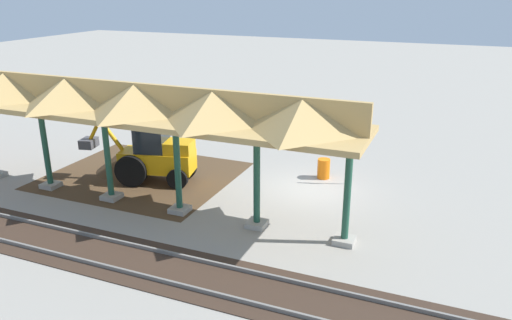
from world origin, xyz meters
TOP-DOWN VIEW (x-y plane):
  - ground_plane at (0.00, 0.00)m, footprint 120.00×120.00m
  - dirt_work_zone at (7.62, 1.37)m, footprint 8.20×7.00m
  - platform_canopy at (5.64, 4.06)m, footprint 17.24×3.20m
  - rail_tracks at (0.00, 7.77)m, footprint 60.00×2.58m
  - stop_sign at (-1.25, -1.20)m, footprint 0.75×0.19m
  - backhoe at (6.66, 1.72)m, footprint 5.16×2.35m
  - dirt_mound at (8.73, 1.06)m, footprint 5.60×5.60m
  - traffic_barrel at (-0.13, -1.52)m, footprint 0.56×0.56m

SIDE VIEW (x-z plane):
  - ground_plane at x=0.00m, z-range 0.00..0.00m
  - dirt_mound at x=8.73m, z-range -1.07..1.07m
  - dirt_work_zone at x=7.62m, z-range 0.00..0.01m
  - rail_tracks at x=0.00m, z-range -0.05..0.10m
  - traffic_barrel at x=-0.13m, z-range 0.00..0.90m
  - backhoe at x=6.66m, z-range -0.14..2.68m
  - stop_sign at x=-1.25m, z-range 0.42..2.42m
  - platform_canopy at x=5.64m, z-range 1.71..6.61m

